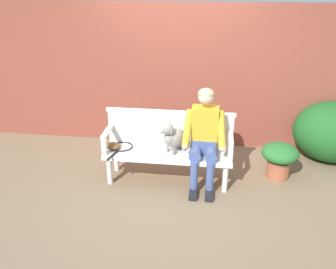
# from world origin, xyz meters

# --- Properties ---
(ground_plane) EXTENTS (40.00, 40.00, 0.00)m
(ground_plane) POSITION_xyz_m (0.00, 0.00, 0.00)
(ground_plane) COLOR #7A664C
(brick_garden_fence) EXTENTS (8.00, 0.30, 2.19)m
(brick_garden_fence) POSITION_xyz_m (0.00, 1.34, 1.09)
(brick_garden_fence) COLOR brown
(brick_garden_fence) RESTS_ON ground
(hedge_bush_mid_left) EXTENTS (1.13, 1.00, 0.89)m
(hedge_bush_mid_left) POSITION_xyz_m (2.32, 0.93, 0.45)
(hedge_bush_mid_left) COLOR #1E5B23
(hedge_bush_mid_left) RESTS_ON ground
(hedge_bush_far_left) EXTENTS (0.74, 0.52, 0.62)m
(hedge_bush_far_left) POSITION_xyz_m (2.21, 1.01, 0.31)
(hedge_bush_far_left) COLOR #194C1E
(hedge_bush_far_left) RESTS_ON ground
(garden_bench) EXTENTS (1.68, 0.47, 0.43)m
(garden_bench) POSITION_xyz_m (0.00, 0.00, 0.38)
(garden_bench) COLOR white
(garden_bench) RESTS_ON ground
(bench_backrest) EXTENTS (1.72, 0.06, 0.50)m
(bench_backrest) POSITION_xyz_m (0.00, 0.21, 0.69)
(bench_backrest) COLOR white
(bench_backrest) RESTS_ON garden_bench
(bench_armrest_left_end) EXTENTS (0.06, 0.47, 0.28)m
(bench_armrest_left_end) POSITION_xyz_m (-0.80, -0.09, 0.63)
(bench_armrest_left_end) COLOR white
(bench_armrest_left_end) RESTS_ON garden_bench
(bench_armrest_right_end) EXTENTS (0.06, 0.47, 0.28)m
(bench_armrest_right_end) POSITION_xyz_m (0.80, -0.09, 0.63)
(bench_armrest_right_end) COLOR white
(bench_armrest_right_end) RESTS_ON garden_bench
(person_seated) EXTENTS (0.56, 0.64, 1.30)m
(person_seated) POSITION_xyz_m (0.47, -0.01, 0.71)
(person_seated) COLOR black
(person_seated) RESTS_ON ground
(dog_on_bench) EXTENTS (0.38, 0.40, 0.45)m
(dog_on_bench) POSITION_xyz_m (0.07, -0.00, 0.66)
(dog_on_bench) COLOR gray
(dog_on_bench) RESTS_ON garden_bench
(tennis_racket) EXTENTS (0.35, 0.58, 0.03)m
(tennis_racket) POSITION_xyz_m (-0.64, 0.03, 0.44)
(tennis_racket) COLOR black
(tennis_racket) RESTS_ON garden_bench
(baseball_glove) EXTENTS (0.25, 0.22, 0.09)m
(baseball_glove) POSITION_xyz_m (-0.74, -0.01, 0.48)
(baseball_glove) COLOR brown
(baseball_glove) RESTS_ON garden_bench
(potted_plant) EXTENTS (0.50, 0.50, 0.49)m
(potted_plant) POSITION_xyz_m (1.49, 0.29, 0.30)
(potted_plant) COLOR #A85B3D
(potted_plant) RESTS_ON ground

